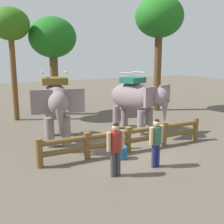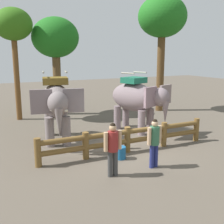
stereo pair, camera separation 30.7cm
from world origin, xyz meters
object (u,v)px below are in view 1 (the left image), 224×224
tree_far_left (10,27)px  tree_far_right (159,19)px  feed_bucket (122,153)px  log_fence (128,138)px  elephant_near_left (56,103)px  tourist_man_in_blue (156,139)px  tree_back_center (53,40)px  tourist_woman_in_black (116,146)px  elephant_center (136,99)px

tree_far_left → tree_far_right: tree_far_right is taller
tree_far_left → feed_bucket: size_ratio=13.63×
log_fence → feed_bucket: bearing=-138.4°
elephant_near_left → tree_far_left: (-0.90, 5.24, 3.61)m
log_fence → feed_bucket: size_ratio=15.46×
tourist_man_in_blue → tree_back_center: 10.79m
log_fence → tree_back_center: bearing=93.5°
tree_back_center → tree_far_right: bearing=-16.4°
elephant_near_left → tree_far_right: (8.32, 3.73, 4.37)m
tourist_woman_in_black → feed_bucket: 1.73m
tourist_woman_in_black → tree_far_right: bearing=46.5°
tree_far_left → tree_back_center: size_ratio=1.05×
feed_bucket → log_fence: bearing=41.6°
elephant_near_left → tourist_woman_in_black: elephant_near_left is taller
elephant_center → tree_far_right: (4.23, 3.89, 4.45)m
tree_far_right → feed_bucket: 11.33m
log_fence → feed_bucket: log_fence is taller
log_fence → elephant_center: (1.95, 2.48, 1.09)m
elephant_near_left → tree_back_center: 6.64m
tourist_woman_in_black → tree_far_right: tree_far_right is taller
elephant_center → tree_far_left: size_ratio=0.56×
tourist_man_in_blue → feed_bucket: size_ratio=3.66×
tourist_woman_in_black → tree_far_left: 10.68m
elephant_center → tree_back_center: bearing=112.8°
elephant_center → tree_back_center: tree_back_center is taller
tourist_man_in_blue → feed_bucket: bearing=118.8°
elephant_near_left → tree_far_left: tree_far_left is taller
log_fence → feed_bucket: (-0.59, -0.53, -0.37)m
elephant_near_left → tourist_man_in_blue: size_ratio=2.16×
tree_far_right → tourist_woman_in_black: bearing=-133.5°
elephant_center → tree_back_center: 7.06m
elephant_center → feed_bucket: 4.20m
log_fence → elephant_near_left: size_ratio=1.95×
elephant_center → tourist_man_in_blue: bearing=-113.9°
tree_back_center → feed_bucket: size_ratio=12.95×
tree_far_left → feed_bucket: 10.17m
tree_back_center → tourist_woman_in_black: bearing=-95.8°
tourist_woman_in_black → feed_bucket: bearing=52.4°
tourist_woman_in_black → tourist_man_in_blue: 1.61m
tourist_man_in_blue → tourist_woman_in_black: bearing=-180.0°
elephant_center → log_fence: bearing=-128.2°
elephant_center → tourist_man_in_blue: (-1.87, -4.23, -0.69)m
elephant_near_left → tourist_woman_in_black: bearing=-82.1°
tree_back_center → feed_bucket: bearing=-90.5°
tourist_man_in_blue → tree_far_left: (-3.12, 9.64, 4.38)m
tourist_woman_in_black → elephant_near_left: bearing=97.9°
tree_back_center → elephant_center: bearing=-67.2°
log_fence → tree_far_left: tree_far_left is taller
elephant_near_left → feed_bucket: size_ratio=7.93×
elephant_near_left → feed_bucket: (1.55, -3.17, -1.54)m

